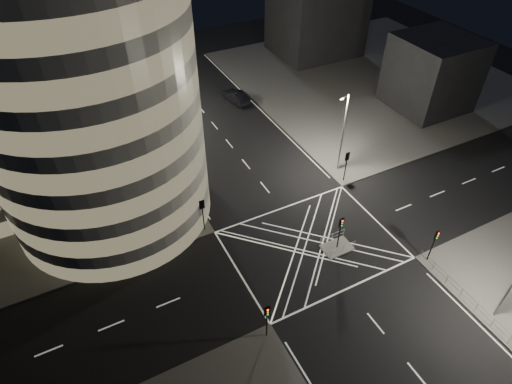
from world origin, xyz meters
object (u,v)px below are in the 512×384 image
street_lamp_left_near (176,162)px  sedan (236,96)px  traffic_signal_island (340,227)px  traffic_signal_fl (202,210)px  traffic_signal_nl (267,316)px  traffic_signal_nr (435,240)px  traffic_signal_fr (347,161)px  central_island (337,247)px  street_lamp_right_far (343,131)px  street_lamp_left_far (131,89)px

street_lamp_left_near → sedan: street_lamp_left_near is taller
traffic_signal_island → street_lamp_left_near: bearing=130.3°
traffic_signal_fl → traffic_signal_nl: (0.00, -13.60, 0.00)m
traffic_signal_nr → sedan: size_ratio=0.77×
traffic_signal_nl → traffic_signal_nr: size_ratio=1.00×
traffic_signal_nr → traffic_signal_island: same height
street_lamp_left_near → sedan: 23.70m
traffic_signal_nl → sedan: bearing=68.6°
traffic_signal_nr → traffic_signal_fr: bearing=90.0°
traffic_signal_fl → traffic_signal_nr: bearing=-37.7°
traffic_signal_nr → sedan: bearing=95.1°
traffic_signal_nl → traffic_signal_fl: bearing=90.0°
traffic_signal_fl → traffic_signal_nl: bearing=-90.0°
traffic_signal_nl → sedan: (14.35, 36.55, -2.06)m
central_island → traffic_signal_nl: traffic_signal_nl is taller
traffic_signal_fl → traffic_signal_island: same height
central_island → street_lamp_right_far: bearing=54.7°
sedan → traffic_signal_fl: bearing=48.3°
street_lamp_left_near → sedan: size_ratio=1.92×
central_island → traffic_signal_fl: (-10.80, 8.30, 2.84)m
central_island → sedan: size_ratio=0.58×
street_lamp_right_far → sedan: size_ratio=1.92×
central_island → traffic_signal_nl: (-10.80, -5.30, 2.84)m
traffic_signal_nl → traffic_signal_nr: same height
traffic_signal_island → sedan: size_ratio=0.77×
central_island → traffic_signal_island: size_ratio=0.75×
traffic_signal_fl → traffic_signal_nl: same height
traffic_signal_nl → traffic_signal_fr: bearing=37.7°
traffic_signal_island → street_lamp_left_far: bearing=110.0°
street_lamp_right_far → traffic_signal_fl: bearing=-173.1°
traffic_signal_island → sedan: 31.52m
traffic_signal_fr → traffic_signal_island: size_ratio=1.00×
traffic_signal_nl → traffic_signal_island: bearing=26.1°
central_island → street_lamp_left_far: 33.95m
street_lamp_left_near → street_lamp_right_far: same height
central_island → street_lamp_left_far: (-11.44, 31.50, 5.47)m
street_lamp_left_far → street_lamp_right_far: 28.23m
traffic_signal_fl → central_island: bearing=-37.5°
street_lamp_right_far → sedan: street_lamp_right_far is taller
traffic_signal_fr → sedan: size_ratio=0.77×
traffic_signal_island → sedan: traffic_signal_island is taller
street_lamp_left_far → sedan: (14.99, -0.25, -4.68)m
traffic_signal_fr → street_lamp_right_far: (0.64, 2.20, 2.63)m
sedan → street_lamp_right_far: bearing=90.9°
traffic_signal_nr → street_lamp_left_far: street_lamp_left_far is taller
traffic_signal_fr → traffic_signal_nl: bearing=-142.3°
traffic_signal_nl → street_lamp_left_near: bearing=91.9°
traffic_signal_fl → sedan: bearing=58.0°
traffic_signal_island → street_lamp_left_near: street_lamp_left_near is taller
traffic_signal_fr → street_lamp_left_near: bearing=164.1°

